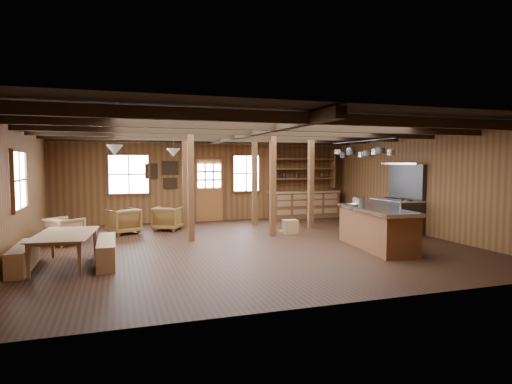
# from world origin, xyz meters

# --- Properties ---
(room) EXTENTS (10.04, 9.04, 2.84)m
(room) POSITION_xyz_m (0.00, 0.00, 1.40)
(room) COLOR black
(room) RESTS_ON ground
(ceiling_joists) EXTENTS (9.80, 8.82, 0.18)m
(ceiling_joists) POSITION_xyz_m (0.00, 0.18, 2.68)
(ceiling_joists) COLOR black
(ceiling_joists) RESTS_ON ceiling
(timber_posts) EXTENTS (3.95, 2.35, 2.80)m
(timber_posts) POSITION_xyz_m (0.52, 2.08, 1.40)
(timber_posts) COLOR #472D14
(timber_posts) RESTS_ON floor
(back_door) EXTENTS (1.02, 0.08, 2.15)m
(back_door) POSITION_xyz_m (0.00, 4.45, 0.88)
(back_door) COLOR brown
(back_door) RESTS_ON floor
(window_back_left) EXTENTS (1.32, 0.06, 1.32)m
(window_back_left) POSITION_xyz_m (-2.60, 4.46, 1.60)
(window_back_left) COLOR white
(window_back_left) RESTS_ON wall_back
(window_back_right) EXTENTS (1.02, 0.06, 1.32)m
(window_back_right) POSITION_xyz_m (1.30, 4.46, 1.60)
(window_back_right) COLOR white
(window_back_right) RESTS_ON wall_back
(window_left) EXTENTS (0.14, 1.24, 1.32)m
(window_left) POSITION_xyz_m (-4.96, 0.50, 1.60)
(window_left) COLOR white
(window_left) RESTS_ON wall_back
(notice_boards) EXTENTS (1.08, 0.03, 0.90)m
(notice_boards) POSITION_xyz_m (-1.50, 4.46, 1.64)
(notice_boards) COLOR beige
(notice_boards) RESTS_ON wall_back
(back_counter) EXTENTS (2.55, 0.60, 2.45)m
(back_counter) POSITION_xyz_m (3.40, 4.20, 0.60)
(back_counter) COLOR brown
(back_counter) RESTS_ON floor
(pendant_lamps) EXTENTS (1.86, 2.36, 0.66)m
(pendant_lamps) POSITION_xyz_m (-2.25, 1.00, 2.25)
(pendant_lamps) COLOR #2C2C2E
(pendant_lamps) RESTS_ON ceiling
(pot_rack) EXTENTS (0.46, 3.00, 0.46)m
(pot_rack) POSITION_xyz_m (3.26, 0.37, 2.27)
(pot_rack) COLOR #2C2C2E
(pot_rack) RESTS_ON ceiling
(kitchen_island) EXTENTS (1.15, 2.58, 1.20)m
(kitchen_island) POSITION_xyz_m (2.70, -1.30, 0.48)
(kitchen_island) COLOR brown
(kitchen_island) RESTS_ON floor
(step_stool) EXTENTS (0.44, 0.32, 0.39)m
(step_stool) POSITION_xyz_m (1.59, 1.19, 0.19)
(step_stool) COLOR #9A6C46
(step_stool) RESTS_ON floor
(commercial_range) EXTENTS (0.82, 1.60, 1.97)m
(commercial_range) POSITION_xyz_m (4.65, 0.55, 0.64)
(commercial_range) COLOR #2C2C2E
(commercial_range) RESTS_ON floor
(dining_table) EXTENTS (1.19, 1.90, 0.63)m
(dining_table) POSITION_xyz_m (-3.90, -0.95, 0.32)
(dining_table) COLOR #8D6140
(dining_table) RESTS_ON floor
(bench_wall) EXTENTS (0.31, 1.64, 0.45)m
(bench_wall) POSITION_xyz_m (-4.65, -0.95, 0.23)
(bench_wall) COLOR #9A6C46
(bench_wall) RESTS_ON floor
(bench_aisle) EXTENTS (0.33, 1.75, 0.48)m
(bench_aisle) POSITION_xyz_m (-3.19, -0.95, 0.24)
(bench_aisle) COLOR #9A6C46
(bench_aisle) RESTS_ON floor
(armchair_a) EXTENTS (1.01, 1.02, 0.71)m
(armchair_a) POSITION_xyz_m (-2.82, 2.61, 0.35)
(armchair_a) COLOR brown
(armchair_a) RESTS_ON floor
(armchair_b) EXTENTS (1.00, 1.01, 0.69)m
(armchair_b) POSITION_xyz_m (-1.58, 2.90, 0.35)
(armchair_b) COLOR brown
(armchair_b) RESTS_ON floor
(armchair_c) EXTENTS (1.02, 1.02, 0.67)m
(armchair_c) POSITION_xyz_m (-4.20, 1.42, 0.33)
(armchair_c) COLOR olive
(armchair_c) RESTS_ON floor
(counter_pot) EXTENTS (0.31, 0.31, 0.18)m
(counter_pot) POSITION_xyz_m (2.70, -0.53, 1.03)
(counter_pot) COLOR #B8BCC0
(counter_pot) RESTS_ON kitchen_island
(bowl) EXTENTS (0.31, 0.31, 0.07)m
(bowl) POSITION_xyz_m (2.36, -0.83, 0.97)
(bowl) COLOR silver
(bowl) RESTS_ON kitchen_island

